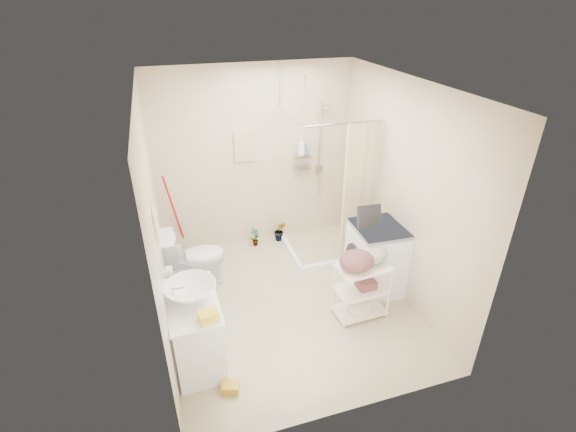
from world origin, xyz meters
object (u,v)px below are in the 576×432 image
at_px(toilet, 194,258).
at_px(washing_machine, 377,258).
at_px(vanity, 196,331).
at_px(laundry_rack, 362,286).

bearing_deg(toilet, washing_machine, -109.36).
bearing_deg(toilet, vanity, 174.70).
bearing_deg(washing_machine, toilet, 162.88).
relative_size(toilet, laundry_rack, 0.98).
height_order(toilet, laundry_rack, laundry_rack).
bearing_deg(laundry_rack, toilet, 143.81).
bearing_deg(toilet, laundry_rack, -123.29).
height_order(vanity, washing_machine, washing_machine).
bearing_deg(vanity, laundry_rack, 2.31).
height_order(washing_machine, laundry_rack, washing_machine).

